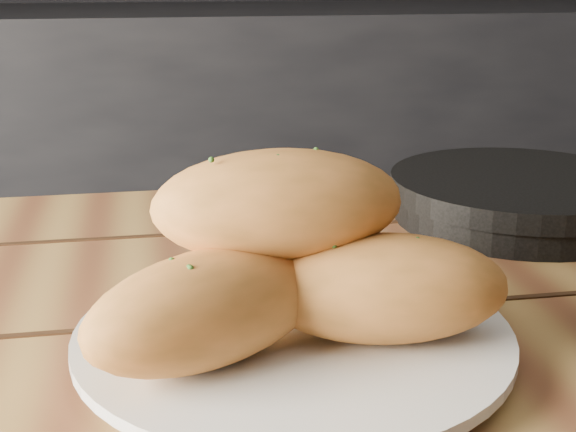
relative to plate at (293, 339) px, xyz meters
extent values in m
cube|color=black|center=(0.44, 1.38, -0.31)|extent=(2.80, 0.60, 0.90)
cube|color=olive|center=(0.04, -0.04, -0.03)|extent=(1.43, 0.93, 0.04)
cylinder|color=silver|center=(0.00, 0.00, 0.00)|extent=(0.26, 0.26, 0.01)
cylinder|color=silver|center=(0.00, 0.00, 0.00)|extent=(0.29, 0.29, 0.01)
ellipsoid|color=#CB7B38|center=(-0.06, -0.04, 0.04)|extent=(0.18, 0.14, 0.07)
ellipsoid|color=#CB7B38|center=(0.05, -0.03, 0.04)|extent=(0.17, 0.10, 0.07)
ellipsoid|color=#CB7B38|center=(-0.01, 0.06, 0.04)|extent=(0.12, 0.17, 0.07)
ellipsoid|color=#CB7B38|center=(-0.01, -0.01, 0.10)|extent=(0.16, 0.08, 0.07)
cylinder|color=black|center=(0.28, 0.25, 0.01)|extent=(0.25, 0.25, 0.03)
cylinder|color=black|center=(0.28, 0.25, 0.03)|extent=(0.26, 0.26, 0.02)
camera|label=1|loc=(-0.09, -0.48, 0.24)|focal=50.00mm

